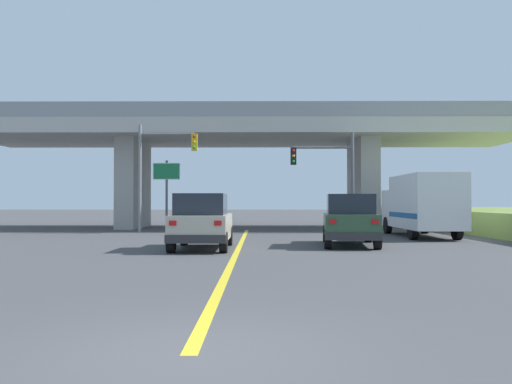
{
  "coord_description": "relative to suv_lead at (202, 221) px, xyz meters",
  "views": [
    {
      "loc": [
        0.8,
        -6.06,
        1.73
      ],
      "look_at": [
        0.57,
        24.45,
        2.28
      ],
      "focal_mm": 37.83,
      "sensor_mm": 36.0,
      "label": 1
    }
  ],
  "objects": [
    {
      "name": "overpass_bridge",
      "position": [
        1.32,
        16.0,
        4.59
      ],
      "size": [
        35.78,
        8.87,
        7.59
      ],
      "color": "#B7B5AD",
      "rests_on": "ground"
    },
    {
      "name": "traffic_signal_nearside",
      "position": [
        6.1,
        10.47,
        2.5
      ],
      "size": [
        3.56,
        0.36,
        5.59
      ],
      "color": "#56595E",
      "rests_on": "ground"
    },
    {
      "name": "suv_lead",
      "position": [
        0.0,
        0.0,
        0.0
      ],
      "size": [
        2.03,
        4.28,
        2.02
      ],
      "color": "#B7B29E",
      "rests_on": "ground"
    },
    {
      "name": "ground",
      "position": [
        1.32,
        16.0,
        -1.01
      ],
      "size": [
        160.0,
        160.0,
        0.0
      ],
      "primitive_type": "plane",
      "color": "#424244"
    },
    {
      "name": "suv_crossing",
      "position": [
        5.65,
        1.62,
        0.0
      ],
      "size": [
        2.47,
        4.82,
        2.02
      ],
      "rotation": [
        0.0,
        0.0,
        -0.1
      ],
      "color": "#2D4C33",
      "rests_on": "ground"
    },
    {
      "name": "box_truck",
      "position": [
        10.05,
        6.85,
        0.58
      ],
      "size": [
        2.33,
        7.12,
        3.01
      ],
      "color": "silver",
      "rests_on": "ground"
    },
    {
      "name": "highway_sign",
      "position": [
        -3.51,
        12.66,
        2.09
      ],
      "size": [
        1.63,
        0.17,
        4.22
      ],
      "color": "#56595E",
      "rests_on": "ground"
    },
    {
      "name": "traffic_signal_farside",
      "position": [
        -3.6,
        10.61,
        2.92
      ],
      "size": [
        3.32,
        0.36,
        6.06
      ],
      "color": "slate",
      "rests_on": "ground"
    },
    {
      "name": "lane_divider_stripe",
      "position": [
        1.32,
        -0.27,
        -1.01
      ],
      "size": [
        0.2,
        26.62,
        0.01
      ],
      "primitive_type": "cube",
      "color": "yellow",
      "rests_on": "ground"
    }
  ]
}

